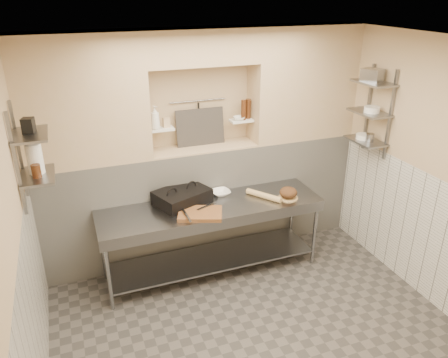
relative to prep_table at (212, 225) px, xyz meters
name	(u,v)px	position (x,y,z in m)	size (l,w,h in m)	color
floor	(259,338)	(0.09, -1.18, -0.69)	(4.00, 3.90, 0.10)	#4C4743
ceiling	(272,40)	(0.09, -1.18, 2.21)	(4.00, 3.90, 0.10)	silver
wall_left	(9,259)	(-1.96, -1.18, 0.76)	(0.10, 3.90, 2.80)	tan
wall_right	(445,179)	(2.14, -1.18, 0.76)	(0.10, 3.90, 2.80)	tan
wall_back	(197,142)	(0.09, 0.82, 0.76)	(4.00, 0.10, 2.80)	tan
backwall_lower	(204,200)	(0.09, 0.57, 0.06)	(4.00, 0.40, 1.40)	silver
alcove_sill	(203,148)	(0.09, 0.57, 0.77)	(1.30, 0.40, 0.02)	tan
backwall_pillar_left	(83,101)	(-1.23, 0.57, 1.46)	(1.35, 0.40, 1.40)	tan
backwall_pillar_right	(303,83)	(1.42, 0.57, 1.46)	(1.35, 0.40, 1.40)	tan
backwall_header	(201,46)	(0.09, 0.57, 1.96)	(1.30, 0.40, 0.40)	tan
wainscot_left	(35,331)	(-1.90, -1.18, 0.06)	(0.02, 3.90, 1.40)	silver
wainscot_right	(428,238)	(2.08, -1.18, 0.06)	(0.02, 3.90, 1.40)	silver
alcove_shelf_left	(162,129)	(-0.41, 0.57, 1.06)	(0.28, 0.16, 0.03)	white
alcove_shelf_right	(241,120)	(0.59, 0.57, 1.06)	(0.28, 0.16, 0.03)	white
utensil_rail	(198,101)	(0.09, 0.74, 1.31)	(0.02, 0.02, 0.70)	gray
hanging_steel	(199,115)	(0.09, 0.72, 1.14)	(0.02, 0.02, 0.30)	black
splash_panel	(200,127)	(0.09, 0.67, 1.00)	(0.60, 0.02, 0.45)	#383330
shelf_rail_left_a	(19,150)	(-1.88, 0.07, 1.16)	(0.03, 0.03, 0.95)	slate
shelf_rail_left_b	(17,165)	(-1.88, -0.33, 1.16)	(0.03, 0.03, 0.95)	slate
wall_shelf_left_lower	(38,176)	(-1.75, -0.13, 0.96)	(0.30, 0.50, 0.03)	slate
wall_shelf_left_upper	(30,135)	(-1.75, -0.13, 1.36)	(0.30, 0.50, 0.03)	slate
shelf_rail_right_a	(368,108)	(2.07, 0.07, 1.21)	(0.03, 0.03, 1.05)	slate
shelf_rail_right_b	(390,116)	(2.07, -0.33, 1.21)	(0.03, 0.03, 1.05)	slate
wall_shelf_right_lower	(366,141)	(1.93, -0.13, 0.86)	(0.30, 0.50, 0.03)	slate
wall_shelf_right_mid	(370,113)	(1.93, -0.13, 1.21)	(0.30, 0.50, 0.03)	slate
wall_shelf_right_upper	(374,83)	(1.93, -0.13, 1.56)	(0.30, 0.50, 0.03)	slate
prep_table	(212,225)	(0.00, 0.00, 0.00)	(2.60, 0.70, 0.90)	gray
panini_press	(182,197)	(-0.29, 0.20, 0.34)	(0.71, 0.61, 0.16)	black
cutting_board	(200,214)	(-0.19, -0.17, 0.28)	(0.47, 0.33, 0.04)	brown
knife_blade	(207,206)	(-0.08, -0.07, 0.31)	(0.27, 0.03, 0.01)	gray
tongs	(186,215)	(-0.36, -0.21, 0.32)	(0.03, 0.03, 0.29)	gray
mixing_bowl	(221,193)	(0.20, 0.24, 0.29)	(0.22, 0.22, 0.06)	white
rolling_pin	(264,195)	(0.65, -0.02, 0.29)	(0.07, 0.07, 0.46)	tan
bread_board	(288,198)	(0.92, -0.13, 0.26)	(0.24, 0.24, 0.01)	tan
bread_loaf	(288,192)	(0.92, -0.13, 0.33)	(0.21, 0.21, 0.13)	#4C2D19
bottle_soap	(155,118)	(-0.48, 0.53, 1.21)	(0.11, 0.11, 0.27)	white
jar_alcove	(166,122)	(-0.34, 0.58, 1.13)	(0.07, 0.07, 0.11)	tan
bowl_alcove	(239,118)	(0.55, 0.55, 1.09)	(0.14, 0.14, 0.04)	white
condiment_a	(248,109)	(0.69, 0.59, 1.19)	(0.07, 0.07, 0.24)	#40200E
condiment_b	(244,110)	(0.61, 0.56, 1.19)	(0.06, 0.06, 0.24)	#40200E
condiment_c	(248,114)	(0.70, 0.61, 1.12)	(0.06, 0.06, 0.11)	white
jug_left	(35,159)	(-1.75, -0.09, 1.11)	(0.14, 0.14, 0.29)	white
jar_left	(36,171)	(-1.75, -0.20, 1.03)	(0.08, 0.08, 0.12)	#40200E
box_left_upper	(28,126)	(-1.75, -0.13, 1.44)	(0.10, 0.10, 0.14)	black
bowl_right	(364,137)	(1.93, -0.09, 0.90)	(0.18, 0.18, 0.05)	white
canister_right	(370,138)	(1.93, -0.20, 0.92)	(0.10, 0.10, 0.10)	gray
bowl_right_mid	(372,109)	(1.93, -0.17, 1.25)	(0.18, 0.18, 0.07)	white
basket_right	(372,75)	(1.93, -0.09, 1.64)	(0.18, 0.22, 0.14)	gray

